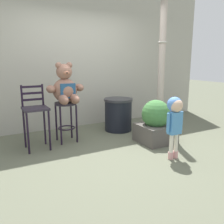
{
  "coord_description": "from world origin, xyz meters",
  "views": [
    {
      "loc": [
        -1.81,
        -3.29,
        1.45
      ],
      "look_at": [
        0.03,
        0.11,
        0.61
      ],
      "focal_mm": 38.56,
      "sensor_mm": 36.0,
      "label": 1
    }
  ],
  "objects_px": {
    "lamppost": "(161,70)",
    "bar_chair_empty": "(35,112)",
    "child_walking": "(175,114)",
    "planter_with_shrub": "(156,123)",
    "bar_stool_with_teddy": "(66,114)",
    "teddy_bear": "(65,88)",
    "trash_bin": "(118,114)"
  },
  "relations": [
    {
      "from": "lamppost",
      "to": "bar_chair_empty",
      "type": "relative_size",
      "value": 2.94
    },
    {
      "from": "child_walking",
      "to": "bar_chair_empty",
      "type": "distance_m",
      "value": 2.2
    },
    {
      "from": "planter_with_shrub",
      "to": "bar_stool_with_teddy",
      "type": "bearing_deg",
      "value": 150.31
    },
    {
      "from": "bar_stool_with_teddy",
      "to": "child_walking",
      "type": "xyz_separation_m",
      "value": [
        1.15,
        -1.51,
        0.16
      ]
    },
    {
      "from": "teddy_bear",
      "to": "bar_chair_empty",
      "type": "height_order",
      "value": "teddy_bear"
    },
    {
      "from": "bar_stool_with_teddy",
      "to": "lamppost",
      "type": "distance_m",
      "value": 2.11
    },
    {
      "from": "child_walking",
      "to": "bar_chair_empty",
      "type": "xyz_separation_m",
      "value": [
        -1.7,
        1.4,
        -0.06
      ]
    },
    {
      "from": "bar_stool_with_teddy",
      "to": "lamppost",
      "type": "height_order",
      "value": "lamppost"
    },
    {
      "from": "planter_with_shrub",
      "to": "trash_bin",
      "type": "bearing_deg",
      "value": 102.6
    },
    {
      "from": "lamppost",
      "to": "trash_bin",
      "type": "bearing_deg",
      "value": 154.97
    },
    {
      "from": "child_walking",
      "to": "bar_chair_empty",
      "type": "bearing_deg",
      "value": 121.79
    },
    {
      "from": "bar_stool_with_teddy",
      "to": "trash_bin",
      "type": "height_order",
      "value": "bar_stool_with_teddy"
    },
    {
      "from": "bar_stool_with_teddy",
      "to": "lamppost",
      "type": "relative_size",
      "value": 0.23
    },
    {
      "from": "planter_with_shrub",
      "to": "bar_chair_empty",
      "type": "bearing_deg",
      "value": 160.61
    },
    {
      "from": "bar_stool_with_teddy",
      "to": "planter_with_shrub",
      "type": "distance_m",
      "value": 1.61
    },
    {
      "from": "child_walking",
      "to": "teddy_bear",
      "type": "bearing_deg",
      "value": 109.24
    },
    {
      "from": "bar_stool_with_teddy",
      "to": "planter_with_shrub",
      "type": "height_order",
      "value": "planter_with_shrub"
    },
    {
      "from": "trash_bin",
      "to": "lamppost",
      "type": "bearing_deg",
      "value": -25.03
    },
    {
      "from": "trash_bin",
      "to": "bar_chair_empty",
      "type": "bearing_deg",
      "value": -170.72
    },
    {
      "from": "bar_chair_empty",
      "to": "planter_with_shrub",
      "type": "height_order",
      "value": "bar_chair_empty"
    },
    {
      "from": "child_walking",
      "to": "trash_bin",
      "type": "distance_m",
      "value": 1.71
    },
    {
      "from": "bar_chair_empty",
      "to": "planter_with_shrub",
      "type": "xyz_separation_m",
      "value": [
        1.94,
        -0.68,
        -0.27
      ]
    },
    {
      "from": "child_walking",
      "to": "planter_with_shrub",
      "type": "xyz_separation_m",
      "value": [
        0.23,
        0.72,
        -0.33
      ]
    },
    {
      "from": "teddy_bear",
      "to": "planter_with_shrub",
      "type": "relative_size",
      "value": 0.91
    },
    {
      "from": "bar_stool_with_teddy",
      "to": "teddy_bear",
      "type": "height_order",
      "value": "teddy_bear"
    },
    {
      "from": "bar_stool_with_teddy",
      "to": "teddy_bear",
      "type": "distance_m",
      "value": 0.46
    },
    {
      "from": "bar_stool_with_teddy",
      "to": "teddy_bear",
      "type": "bearing_deg",
      "value": -90.0
    },
    {
      "from": "lamppost",
      "to": "bar_chair_empty",
      "type": "xyz_separation_m",
      "value": [
        -2.51,
        0.09,
        -0.63
      ]
    },
    {
      "from": "bar_chair_empty",
      "to": "trash_bin",
      "type": "bearing_deg",
      "value": 9.28
    },
    {
      "from": "teddy_bear",
      "to": "bar_chair_empty",
      "type": "bearing_deg",
      "value": -171.94
    },
    {
      "from": "teddy_bear",
      "to": "lamppost",
      "type": "height_order",
      "value": "lamppost"
    },
    {
      "from": "trash_bin",
      "to": "bar_chair_empty",
      "type": "xyz_separation_m",
      "value": [
        -1.72,
        -0.28,
        0.28
      ]
    }
  ]
}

